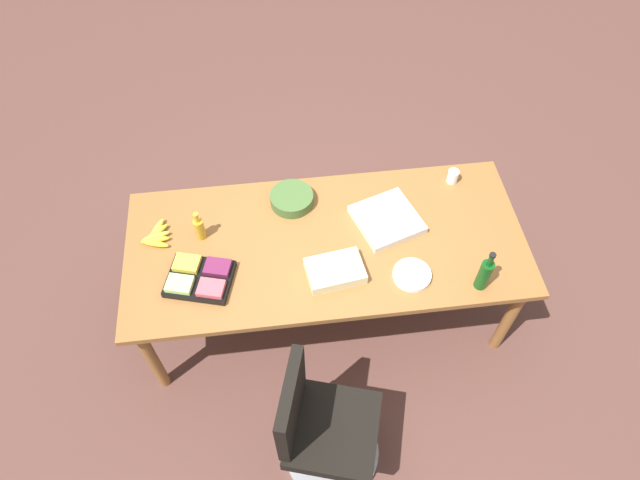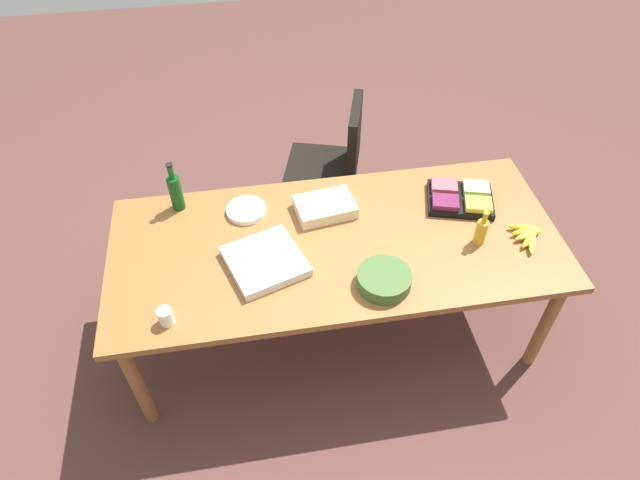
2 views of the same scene
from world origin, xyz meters
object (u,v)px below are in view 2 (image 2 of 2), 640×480
sheet_cake (325,207)px  dressing_bottle (481,231)px  conference_table (336,250)px  salad_bowl (384,279)px  office_chair (329,178)px  pizza_box (265,261)px  wine_bottle (176,191)px  paper_cup (166,316)px  banana_bunch (528,235)px  paper_plate_stack (246,210)px  fruit_platter (460,198)px

sheet_cake → dressing_bottle: bearing=154.4°
conference_table → sheet_cake: 0.26m
sheet_cake → salad_bowl: bearing=109.2°
office_chair → pizza_box: 1.29m
conference_table → salad_bowl: 0.39m
wine_bottle → dressing_bottle: 1.65m
office_chair → sheet_cake: (0.16, 0.76, 0.44)m
paper_cup → pizza_box: bearing=-149.8°
dressing_bottle → sheet_cake: size_ratio=0.67×
wine_bottle → pizza_box: size_ratio=0.85×
dressing_bottle → conference_table: bearing=-9.9°
sheet_cake → banana_bunch: bearing=159.7°
conference_table → office_chair: office_chair is taller
conference_table → office_chair: 1.06m
paper_cup → sheet_cake: bearing=-143.9°
wine_bottle → paper_plate_stack: bearing=164.3°
wine_bottle → sheet_cake: bearing=168.0°
office_chair → wine_bottle: (0.97, 0.59, 0.52)m
pizza_box → fruit_platter: bearing=175.8°
dressing_bottle → salad_bowl: 0.60m
paper_cup → banana_bunch: 1.89m
office_chair → pizza_box: size_ratio=2.70×
paper_plate_stack → dressing_bottle: bearing=160.1°
paper_cup → sheet_cake: (-0.85, -0.62, -0.01)m
office_chair → paper_plate_stack: (0.60, 0.69, 0.42)m
paper_cup → wine_bottle: (-0.05, -0.79, 0.07)m
paper_plate_stack → office_chair: bearing=-130.8°
office_chair → fruit_platter: 1.10m
paper_cup → banana_bunch: bearing=-172.7°
dressing_bottle → salad_bowl: (0.56, 0.20, -0.05)m
pizza_box → paper_cup: bearing=11.7°
pizza_box → salad_bowl: bearing=139.8°
conference_table → sheet_cake: sheet_cake is taller
pizza_box → salad_bowl: salad_bowl is taller
banana_bunch → paper_cup: bearing=7.3°
office_chair → dressing_bottle: (-0.60, 1.12, 0.48)m
office_chair → pizza_box: office_chair is taller
fruit_platter → banana_bunch: size_ratio=1.80×
sheet_cake → conference_table: bearing=95.1°
paper_cup → paper_plate_stack: paper_cup is taller
office_chair → wine_bottle: wine_bottle is taller
paper_cup → dressing_bottle: dressing_bottle is taller
conference_table → dressing_bottle: bearing=170.1°
sheet_cake → paper_plate_stack: 0.44m
banana_bunch → conference_table: bearing=-8.1°
conference_table → paper_cup: 0.96m
salad_bowl → sheet_cake: (0.20, -0.56, -0.00)m
office_chair → sheet_cake: size_ratio=3.04×
conference_table → wine_bottle: wine_bottle is taller
fruit_platter → pizza_box: bearing=14.3°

